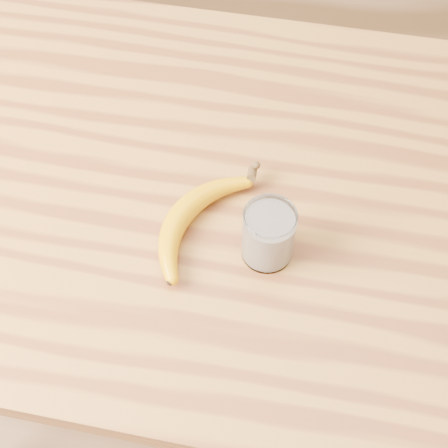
# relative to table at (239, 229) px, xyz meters

# --- Properties ---
(table) EXTENTS (1.20, 0.80, 0.90)m
(table) POSITION_rel_table_xyz_m (0.00, 0.00, 0.00)
(table) COLOR #9A6429
(table) RESTS_ON ground
(smoothie_glass) EXTENTS (0.07, 0.07, 0.09)m
(smoothie_glass) POSITION_rel_table_xyz_m (0.06, -0.11, 0.17)
(smoothie_glass) COLOR white
(smoothie_glass) RESTS_ON table
(banana) EXTENTS (0.21, 0.31, 0.04)m
(banana) POSITION_rel_table_xyz_m (-0.07, -0.08, 0.15)
(banana) COLOR #CA8801
(banana) RESTS_ON table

